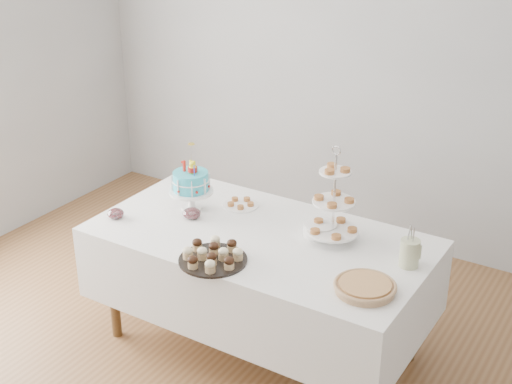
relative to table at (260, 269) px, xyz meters
The scene contains 12 objects.
floor 0.62m from the table, 90.00° to the right, with size 5.00×5.00×0.00m, color brown.
walls 0.86m from the table, 90.00° to the right, with size 5.04×4.04×2.70m.
table is the anchor object (origin of this frame).
birthday_cake 0.63m from the table, behind, with size 0.27×0.27×0.41m.
cupcake_tray 0.47m from the table, 98.22° to the right, with size 0.37×0.37×0.08m.
pie 0.83m from the table, 17.61° to the right, with size 0.31×0.31×0.05m.
tiered_stand 0.62m from the table, 22.31° to the left, with size 0.29×0.29×0.56m.
plate_stack 0.43m from the table, 30.82° to the left, with size 0.19×0.19×0.07m.
pastry_plate 0.46m from the table, 139.13° to the left, with size 0.22×0.22×0.03m.
jam_bowl_a 0.92m from the table, 162.19° to the right, with size 0.10×0.10×0.06m.
jam_bowl_b 0.52m from the table, behind, with size 0.11×0.11×0.06m.
utensil_pitcher 0.90m from the table, ahead, with size 0.11×0.10×0.23m.
Camera 1 is at (1.87, -2.75, 2.66)m, focal length 50.00 mm.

